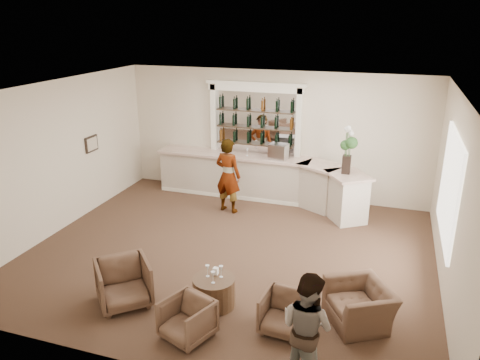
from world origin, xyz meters
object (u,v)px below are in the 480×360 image
Objects in this scene: sommelier at (228,176)px; flower_vase at (348,147)px; armchair_left at (124,283)px; armchair_center at (187,319)px; cocktail_table at (214,292)px; guest at (307,327)px; armchair_far at (359,305)px; espresso_machine at (279,152)px; armchair_right at (285,313)px; bar_counter at (262,179)px.

flower_vase is (2.74, 0.42, 0.85)m from sommelier.
armchair_left is 1.23× the size of armchair_center.
cocktail_table is 0.38× the size of sommelier.
guest is 1.84× the size of armchair_left.
armchair_far is at bearing 47.62° from armchair_center.
cocktail_table is 0.71× the size of armchair_far.
guest is at bearing 13.37° from armchair_center.
espresso_machine reaches higher than armchair_left.
flower_vase is at bearing 159.16° from armchair_far.
flower_vase reaches higher than armchair_center.
armchair_center reaches higher than cocktail_table.
armchair_center is 1.00× the size of armchair_right.
armchair_left is at bearing -177.78° from armchair_center.
espresso_machine is at bearing 109.91° from armchair_right.
armchair_right is 0.62× the size of flower_vase.
sommelier is 2.66× the size of armchair_center.
espresso_machine reaches higher than cocktail_table.
cocktail_table is 0.63× the size of flower_vase.
sommelier reaches higher than armchair_left.
cocktail_table is 2.17m from guest.
armchair_center is 1.48m from armchair_right.
armchair_left is at bearing -163.25° from cocktail_table.
bar_counter is 3.63× the size of guest.
armchair_far is at bearing 146.87° from sommelier.
armchair_right is (2.39, -4.13, -0.61)m from sommelier.
bar_counter is 5.76m from armchair_center.
guest reaches higher than armchair_far.
armchair_left is at bearing -123.11° from flower_vase.
armchair_right is at bearing -92.94° from armchair_far.
bar_counter is 6.42m from guest.
armchair_far is 4.30m from flower_vase.
cocktail_table is at bearing 106.68° from armchair_center.
armchair_far reaches higher than cocktail_table.
bar_counter is 8.10× the size of cocktail_table.
sommelier is 2.66× the size of armchair_right.
armchair_left reaches higher than armchair_right.
guest is (2.28, -6.00, 0.21)m from bar_counter.
armchair_left is 0.86× the size of armchair_far.
sommelier is at bearing -32.21° from guest.
armchair_right is at bearing -94.47° from flower_vase.
espresso_machine is (-0.05, 5.78, 1.02)m from armchair_center.
bar_counter is 5.38m from armchair_far.
armchair_right is at bearing -12.91° from cocktail_table.
guest is 1.11m from armchair_right.
flower_vase is (3.06, 4.69, 1.38)m from armchair_left.
armchair_left reaches higher than armchair_center.
guest is at bearing 132.68° from sommelier.
sommelier is at bearing -126.50° from espresso_machine.
flower_vase reaches higher than cocktail_table.
cocktail_table is at bearing -83.77° from bar_counter.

